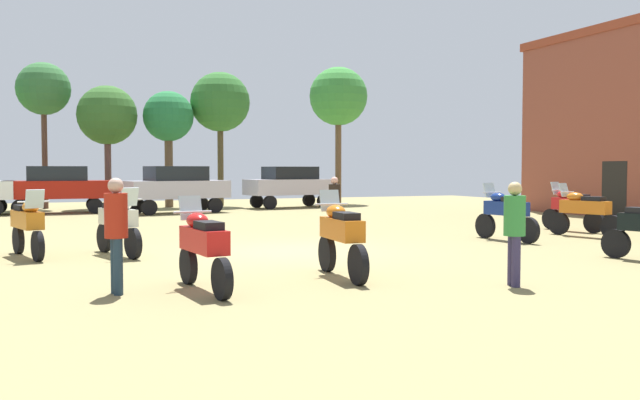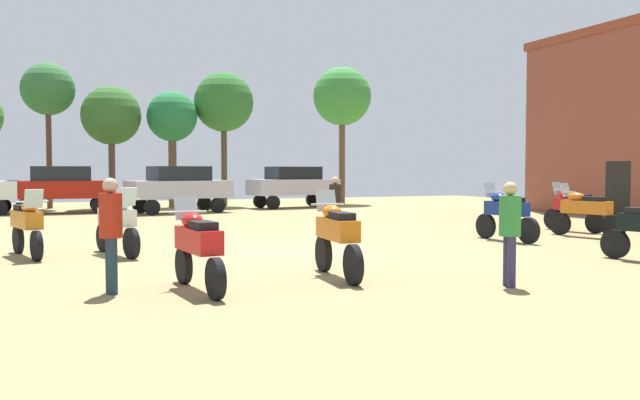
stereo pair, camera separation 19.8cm
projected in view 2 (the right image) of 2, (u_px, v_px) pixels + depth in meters
ground_plane at (289, 251)px, 15.25m from camera, size 44.00×52.00×0.02m
motorcycle_2 at (573, 207)px, 19.94m from camera, size 0.69×2.11×1.48m
motorcycle_3 at (506, 213)px, 17.32m from camera, size 0.62×2.21×1.50m
motorcycle_4 at (27, 223)px, 14.09m from camera, size 0.79×2.17×1.46m
motorcycle_5 at (585, 211)px, 18.29m from camera, size 0.78×2.22×1.48m
motorcycle_6 at (117, 222)px, 14.39m from camera, size 0.82×2.15×1.49m
motorcycle_8 at (198, 245)px, 10.17m from camera, size 0.62×2.15×1.44m
motorcycle_11 at (337, 235)px, 11.42m from camera, size 0.62×2.18×1.50m
car_1 at (62, 186)px, 28.36m from camera, size 4.35×1.92×2.00m
car_4 at (293, 184)px, 32.36m from camera, size 4.51×2.39×2.00m
car_5 at (179, 186)px, 28.41m from camera, size 4.57×2.61×2.00m
person_1 at (111, 226)px, 9.92m from camera, size 0.38×0.38×1.74m
person_2 at (335, 200)px, 19.41m from camera, size 0.44×0.44×1.65m
person_3 at (510, 226)px, 10.53m from camera, size 0.43×0.43×1.67m
tree_1 at (342, 97)px, 36.20m from camera, size 3.17×3.17×7.44m
tree_2 at (224, 103)px, 33.85m from camera, size 3.02×3.02×6.81m
tree_3 at (111, 116)px, 31.86m from camera, size 2.82×2.82×5.87m
tree_8 at (48, 91)px, 31.51m from camera, size 2.48×2.48×6.91m
tree_9 at (172, 118)px, 32.75m from camera, size 2.47×2.47×5.71m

